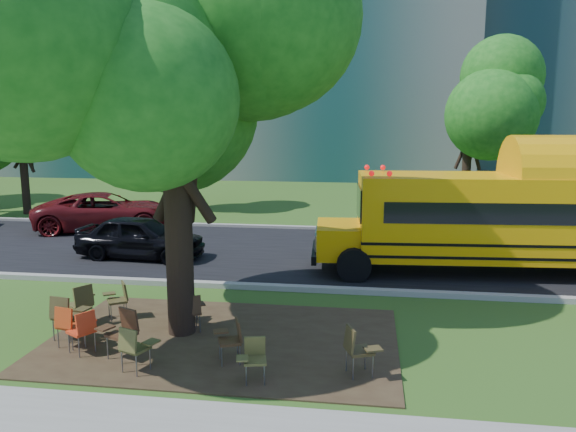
% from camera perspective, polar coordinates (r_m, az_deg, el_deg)
% --- Properties ---
extents(ground, '(160.00, 160.00, 0.00)m').
position_cam_1_polar(ground, '(12.44, -10.59, -11.20)').
color(ground, '#36571B').
rests_on(ground, ground).
extents(dirt_patch, '(7.00, 4.50, 0.03)m').
position_cam_1_polar(dirt_patch, '(11.72, -6.65, -12.38)').
color(dirt_patch, '#382819').
rests_on(dirt_patch, ground).
extents(asphalt_road, '(80.00, 8.00, 0.04)m').
position_cam_1_polar(asphalt_road, '(18.90, -3.77, -3.64)').
color(asphalt_road, black).
rests_on(asphalt_road, ground).
extents(kerb_near, '(80.00, 0.25, 0.14)m').
position_cam_1_polar(kerb_near, '(15.13, -6.93, -6.96)').
color(kerb_near, gray).
rests_on(kerb_near, ground).
extents(kerb_far, '(80.00, 0.25, 0.14)m').
position_cam_1_polar(kerb_far, '(22.82, -1.64, -1.12)').
color(kerb_far, gray).
rests_on(kerb_far, ground).
extents(building_main, '(38.00, 16.00, 22.00)m').
position_cam_1_polar(building_main, '(48.87, -6.17, 17.60)').
color(building_main, slate).
rests_on(building_main, ground).
extents(bg_tree_0, '(5.20, 5.20, 7.18)m').
position_cam_1_polar(bg_tree_0, '(28.73, -25.61, 9.23)').
color(bg_tree_0, black).
rests_on(bg_tree_0, ground).
extents(bg_tree_2, '(4.80, 4.80, 6.62)m').
position_cam_1_polar(bg_tree_2, '(28.38, -10.08, 9.32)').
color(bg_tree_2, black).
rests_on(bg_tree_2, ground).
extents(bg_tree_3, '(5.60, 5.60, 7.84)m').
position_cam_1_polar(bg_tree_3, '(25.31, 17.99, 10.79)').
color(bg_tree_3, black).
rests_on(bg_tree_3, ground).
extents(main_tree, '(7.20, 7.20, 9.06)m').
position_cam_1_polar(main_tree, '(11.41, -11.61, 14.73)').
color(main_tree, black).
rests_on(main_tree, ground).
extents(school_bus, '(11.86, 3.41, 2.86)m').
position_cam_1_polar(school_bus, '(17.41, 24.41, -0.19)').
color(school_bus, '#EBA107').
rests_on(school_bus, ground).
extents(chair_0, '(0.65, 0.51, 0.87)m').
position_cam_1_polar(chair_0, '(11.86, -21.31, -10.04)').
color(chair_0, '#B03A12').
rests_on(chair_0, ground).
extents(chair_1, '(0.70, 0.57, 0.96)m').
position_cam_1_polar(chair_1, '(12.25, -21.64, -9.14)').
color(chair_1, '#41381C').
rests_on(chair_1, ground).
extents(chair_2, '(0.57, 0.73, 0.87)m').
position_cam_1_polar(chair_2, '(11.51, -20.03, -10.57)').
color(chair_2, red).
rests_on(chair_2, ground).
extents(chair_3, '(0.77, 0.60, 0.95)m').
position_cam_1_polar(chair_3, '(11.10, -16.46, -10.89)').
color(chair_3, '#422817').
rests_on(chair_3, ground).
extents(chair_4, '(0.69, 0.54, 0.86)m').
position_cam_1_polar(chair_4, '(10.41, -15.35, -12.54)').
color(chair_4, '#4E4B21').
rests_on(chair_4, ground).
extents(chair_5, '(0.53, 0.55, 0.78)m').
position_cam_1_polar(chair_5, '(9.82, -3.51, -13.94)').
color(chair_5, brown).
rests_on(chair_5, ground).
extents(chair_6, '(0.65, 0.57, 0.84)m').
position_cam_1_polar(chair_6, '(10.53, -5.71, -12.05)').
color(chair_6, '#452D18').
rests_on(chair_6, ground).
extents(chair_7, '(0.70, 0.62, 0.91)m').
position_cam_1_polar(chair_7, '(10.00, 7.06, -13.04)').
color(chair_7, '#42371C').
rests_on(chair_7, ground).
extents(chair_8, '(0.62, 0.79, 0.94)m').
position_cam_1_polar(chair_8, '(12.98, -20.21, -8.05)').
color(chair_8, brown).
rests_on(chair_8, ground).
extents(chair_9, '(0.70, 0.56, 0.84)m').
position_cam_1_polar(chair_9, '(13.20, -16.78, -7.83)').
color(chair_9, '#473F1F').
rests_on(chair_9, ground).
extents(chair_10, '(0.47, 0.58, 0.80)m').
position_cam_1_polar(chair_10, '(12.61, -10.46, -8.52)').
color(chair_10, brown).
rests_on(chair_10, ground).
extents(chair_11, '(0.56, 0.69, 0.84)m').
position_cam_1_polar(chair_11, '(12.03, -9.75, -9.31)').
color(chair_11, '#402916').
rests_on(chair_11, ground).
extents(black_car, '(4.17, 1.91, 1.39)m').
position_cam_1_polar(black_car, '(18.51, -14.77, -2.10)').
color(black_car, black).
rests_on(black_car, ground).
extents(bg_car_red, '(5.94, 4.07, 1.51)m').
position_cam_1_polar(bg_car_red, '(23.56, -17.99, 0.44)').
color(bg_car_red, '#560E11').
rests_on(bg_car_red, ground).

